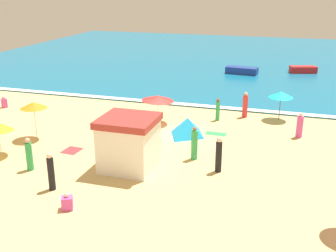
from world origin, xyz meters
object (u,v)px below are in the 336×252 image
(beachgoer_1, at_px, (245,105))
(beachgoer_10, at_px, (29,155))
(beach_umbrella_4, at_px, (158,98))
(beachgoer_2, at_px, (4,102))
(beachgoer_8, at_px, (218,110))
(small_boat_0, at_px, (303,69))
(small_boat_1, at_px, (242,70))
(beachgoer_0, at_px, (300,126))
(beachgoer_9, at_px, (194,144))
(beachgoer_6, at_px, (219,155))
(beachgoer_11, at_px, (67,202))
(lifeguard_cabana, at_px, (129,143))
(beach_umbrella_2, at_px, (281,94))
(beach_tent, at_px, (187,127))
(beachgoer_5, at_px, (51,172))
(beach_umbrella_0, at_px, (34,105))

(beachgoer_1, height_order, beachgoer_10, beachgoer_1)
(beach_umbrella_4, bearing_deg, beachgoer_2, -179.95)
(beachgoer_8, bearing_deg, beach_umbrella_4, -155.45)
(small_boat_0, height_order, small_boat_1, small_boat_1)
(beachgoer_0, height_order, small_boat_1, beachgoer_0)
(beachgoer_9, height_order, beachgoer_10, beachgoer_9)
(beachgoer_6, bearing_deg, beachgoer_1, 89.15)
(small_boat_0, bearing_deg, beachgoer_11, -106.78)
(beachgoer_8, xyz_separation_m, beachgoer_10, (-7.52, -10.56, 0.07))
(lifeguard_cabana, xyz_separation_m, small_boat_1, (2.46, 24.16, -0.93))
(beach_umbrella_2, bearing_deg, small_boat_0, 84.46)
(beachgoer_6, distance_m, beachgoer_10, 9.42)
(beach_tent, distance_m, beachgoer_5, 9.55)
(beachgoer_0, relative_size, beachgoer_10, 0.92)
(beachgoer_10, height_order, small_boat_0, beachgoer_10)
(beachgoer_9, bearing_deg, beachgoer_10, -153.54)
(beachgoer_5, height_order, beachgoer_10, beachgoer_5)
(beach_tent, bearing_deg, beachgoer_9, -69.55)
(beachgoer_1, xyz_separation_m, beachgoer_11, (-5.46, -14.67, -0.54))
(beachgoer_0, distance_m, beachgoer_1, 4.76)
(beach_umbrella_0, height_order, beachgoer_11, beach_umbrella_0)
(beach_umbrella_4, bearing_deg, beach_umbrella_0, -141.32)
(beachgoer_11, bearing_deg, beach_umbrella_0, 131.60)
(beachgoer_0, height_order, beachgoer_8, beachgoer_0)
(beach_tent, relative_size, beachgoer_2, 2.73)
(beachgoer_0, height_order, beachgoer_6, beachgoer_6)
(beachgoer_5, distance_m, small_boat_1, 27.80)
(beachgoer_0, relative_size, small_boat_0, 0.55)
(beach_umbrella_0, bearing_deg, beachgoer_6, -6.92)
(beach_umbrella_0, bearing_deg, beachgoer_11, -48.40)
(beachgoer_5, bearing_deg, beach_tent, 64.63)
(beach_umbrella_4, distance_m, small_boat_0, 21.54)
(beach_umbrella_4, height_order, beachgoer_8, beach_umbrella_4)
(beach_umbrella_2, xyz_separation_m, beachgoer_6, (-2.47, -9.38, -0.89))
(beachgoer_2, relative_size, beachgoer_6, 0.50)
(beach_umbrella_2, bearing_deg, beachgoer_5, -124.70)
(lifeguard_cabana, xyz_separation_m, beachgoer_0, (8.18, 7.10, -0.65))
(beach_umbrella_4, bearing_deg, small_boat_1, 78.94)
(beach_umbrella_4, height_order, beachgoer_6, beach_umbrella_4)
(lifeguard_cabana, relative_size, beach_umbrella_0, 1.20)
(beachgoer_0, relative_size, beachgoer_6, 0.86)
(beach_umbrella_4, xyz_separation_m, beachgoer_10, (-3.80, -8.86, -0.90))
(small_boat_0, bearing_deg, beachgoer_8, -107.52)
(beachgoer_11, distance_m, small_boat_1, 28.89)
(beach_umbrella_4, bearing_deg, beachgoer_0, -0.37)
(beachgoer_2, relative_size, small_boat_1, 0.28)
(beachgoer_0, relative_size, small_boat_1, 0.48)
(beachgoer_1, distance_m, small_boat_1, 14.17)
(beach_tent, bearing_deg, beach_umbrella_2, 42.79)
(lifeguard_cabana, relative_size, beach_tent, 1.09)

